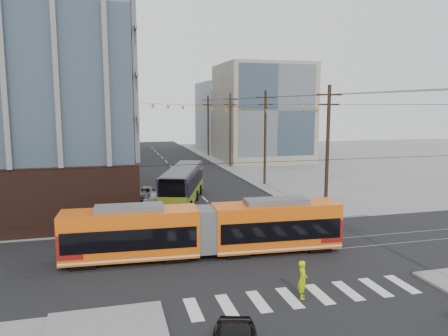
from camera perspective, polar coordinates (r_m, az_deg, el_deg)
The scene contains 13 objects.
ground at distance 25.37m, azimuth 7.51°, elevation -13.52°, with size 160.00×160.00×0.00m, color slate.
bg_bldg_nw_near at distance 74.17m, azimuth -21.13°, elevation 7.44°, with size 18.00×16.00×18.00m, color #8C99A5.
bg_bldg_ne_near at distance 74.13m, azimuth 5.00°, elevation 7.18°, with size 14.00×14.00×16.00m, color gray.
bg_bldg_nw_far at distance 93.88m, azimuth -18.01°, elevation 8.26°, with size 16.00×18.00×20.00m, color gray.
bg_bldg_ne_far at distance 93.78m, azimuth 1.99°, elevation 6.83°, with size 16.00×16.00×14.00m, color #8C99A5.
utility_pole_far at distance 79.81m, azimuth -2.08°, elevation 5.49°, with size 0.30×0.30×11.00m, color black.
streetcar at distance 27.39m, azimuth -2.43°, elevation -8.12°, with size 17.27×2.43×3.33m, color #E85C0E, non-canonical shape.
city_bus at distance 42.67m, azimuth -5.40°, elevation -2.13°, with size 2.61×12.05×3.41m, color black, non-canonical shape.
parked_car_silver at distance 38.26m, azimuth -9.30°, elevation -4.99°, with size 1.44×4.13×1.36m, color #959BA4.
parked_car_white at distance 40.16m, azimuth -8.73°, elevation -4.23°, with size 2.13×5.23×1.52m, color silver.
parked_car_grey at distance 44.69m, azimuth -9.92°, elevation -3.13°, with size 2.14×4.64×1.29m, color slate.
pedestrian at distance 22.30m, azimuth 10.23°, elevation -14.13°, with size 0.69×0.45×1.89m, color #C4EB07.
jersey_barrier at distance 38.62m, azimuth 12.46°, elevation -5.32°, with size 0.99×4.40×0.88m, color gray.
Camera 1 is at (-9.09, -21.74, 9.40)m, focal length 35.00 mm.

